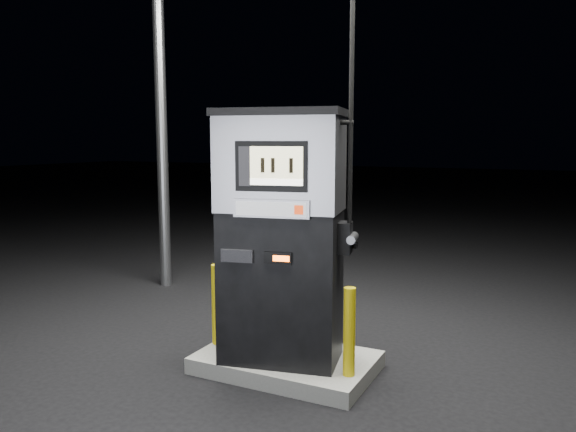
% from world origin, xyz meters
% --- Properties ---
extents(ground, '(80.00, 80.00, 0.00)m').
position_xyz_m(ground, '(0.00, 0.00, 0.00)').
color(ground, black).
rests_on(ground, ground).
extents(pump_island, '(1.60, 1.00, 0.15)m').
position_xyz_m(pump_island, '(0.00, 0.00, 0.07)').
color(pump_island, slate).
rests_on(pump_island, ground).
extents(fuel_dispenser, '(1.30, 0.88, 4.67)m').
position_xyz_m(fuel_dispenser, '(0.00, -0.10, 1.31)').
color(fuel_dispenser, black).
rests_on(fuel_dispenser, pump_island).
extents(bollard_left, '(0.14, 0.14, 0.79)m').
position_xyz_m(bollard_left, '(-0.74, -0.04, 0.55)').
color(bollard_left, gold).
rests_on(bollard_left, pump_island).
extents(bollard_right, '(0.11, 0.11, 0.77)m').
position_xyz_m(bollard_right, '(0.68, -0.18, 0.53)').
color(bollard_right, gold).
rests_on(bollard_right, pump_island).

